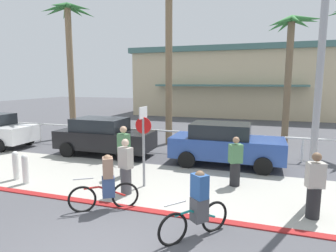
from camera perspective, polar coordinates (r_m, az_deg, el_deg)
The scene contains 20 objects.
ground_plane at distance 15.00m, azimuth 6.95°, elevation -4.12°, with size 80.00×80.00×0.00m, color #4C4C51.
sidewalk_strip at distance 9.59m, azimuth 0.05°, elevation -11.46°, with size 44.00×4.00×0.02m, color #ADAAA0.
curb_paint at distance 7.86m, azimuth -4.66°, elevation -16.18°, with size 44.00×0.24×0.03m, color maroon.
building_backdrop at distance 31.02m, azimuth 12.73°, elevation 8.48°, with size 19.23×10.45×6.55m.
rail_fence at distance 13.39m, azimuth 5.76°, elevation -2.01°, with size 22.41×0.08×1.04m.
stop_sign_bike_lane at distance 9.02m, azimuth -4.86°, elevation -1.80°, with size 0.52×0.56×2.56m.
bollard_0 at distance 10.59m, azimuth -26.32°, elevation -7.56°, with size 0.20×0.20×1.00m.
bollard_1 at distance 11.18m, azimuth -27.83°, elevation -6.84°, with size 0.20×0.20×1.00m.
streetlight_curb at distance 8.19m, azimuth 28.40°, elevation 14.41°, with size 0.24×2.54×7.50m.
palm_tree_0 at distance 18.45m, azimuth -18.95°, elevation 16.17°, with size 3.08×2.90×7.80m.
palm_tree_1 at distance 15.67m, azimuth 0.17°, elevation 19.84°, with size 3.73×3.27×8.35m.
palm_tree_2 at distance 16.91m, azimuth 23.02°, elevation 14.35°, with size 2.71×3.14×6.73m.
car_black_1 at distance 13.46m, azimuth -12.49°, elevation -1.96°, with size 4.40×2.02×1.69m.
car_blue_2 at distance 11.78m, azimuth 11.22°, elevation -3.44°, with size 4.40×2.02×1.69m.
cyclist_teal_0 at distance 6.43m, azimuth 5.85°, elevation -15.43°, with size 1.24×1.42×1.50m.
cyclist_red_1 at distance 7.82m, azimuth -12.05°, elevation -11.10°, with size 1.57×1.03×1.50m.
pedestrian_0 at distance 8.70m, azimuth -8.33°, elevation -8.39°, with size 0.47×0.41×1.68m.
pedestrian_1 at distance 9.50m, azimuth 13.13°, elevation -7.27°, with size 0.48×0.43×1.61m.
pedestrian_2 at distance 7.97m, azimuth 26.92°, elevation -10.95°, with size 0.45×0.39×1.66m.
pedestrian_3 at distance 10.22m, azimuth -8.68°, elevation -5.38°, with size 0.46×0.40×1.81m.
Camera 1 is at (2.79, -4.36, 3.32)m, focal length 30.88 mm.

